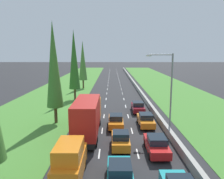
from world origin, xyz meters
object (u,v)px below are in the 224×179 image
object	(u,v)px
maroon_sedan_right_lane	(138,107)
poplar_tree_second	(54,65)
red_box_truck_left_lane	(88,116)
teal_sedan_centre_lane	(120,174)
poplar_tree_fourth	(83,61)
red_sedan_right_lane	(157,145)
orange_sedan_centre_lane	(116,121)
orange_van_left_lane	(70,161)
orange_sedan_left_lane	(92,108)
orange_sedan_right_lane	(146,120)
poplar_tree_third	(75,60)
street_light_mast	(169,85)
orange_hatchback_centre_lane	(121,140)

from	to	relation	value
maroon_sedan_right_lane	poplar_tree_second	distance (m)	14.23
red_box_truck_left_lane	teal_sedan_centre_lane	distance (m)	9.99
teal_sedan_centre_lane	poplar_tree_fourth	bearing A→B (deg)	100.65
red_sedan_right_lane	orange_sedan_centre_lane	xyz separation A→B (m)	(-3.59, 7.13, 0.00)
orange_van_left_lane	orange_sedan_centre_lane	size ratio (longest dim) A/B	1.09
orange_sedan_centre_lane	orange_van_left_lane	bearing A→B (deg)	-107.20
red_box_truck_left_lane	orange_sedan_centre_lane	size ratio (longest dim) A/B	2.09
red_sedan_right_lane	orange_sedan_left_lane	world-z (taller)	same
orange_sedan_right_lane	orange_van_left_lane	bearing A→B (deg)	-121.66
red_sedan_right_lane	poplar_tree_second	xyz separation A→B (m)	(-11.39, 8.81, 6.76)
poplar_tree_second	poplar_tree_third	xyz separation A→B (m)	(0.12, 14.44, 0.19)
orange_van_left_lane	poplar_tree_second	size ratio (longest dim) A/B	0.38
orange_sedan_right_lane	poplar_tree_third	xyz separation A→B (m)	(-11.42, 15.70, 6.96)
poplar_tree_fourth	street_light_mast	size ratio (longest dim) A/B	1.34
orange_sedan_centre_lane	poplar_tree_second	world-z (taller)	poplar_tree_second
poplar_tree_second	red_box_truck_left_lane	bearing A→B (deg)	-43.54
teal_sedan_centre_lane	poplar_tree_third	world-z (taller)	poplar_tree_third
red_sedan_right_lane	poplar_tree_third	xyz separation A→B (m)	(-11.27, 23.25, 6.96)
orange_hatchback_centre_lane	orange_sedan_left_lane	xyz separation A→B (m)	(-3.87, 12.13, -0.02)
orange_van_left_lane	poplar_tree_second	distance (m)	15.03
orange_hatchback_centre_lane	poplar_tree_third	world-z (taller)	poplar_tree_third
poplar_tree_second	teal_sedan_centre_lane	bearing A→B (deg)	-60.25
teal_sedan_centre_lane	orange_sedan_centre_lane	world-z (taller)	same
poplar_tree_second	street_light_mast	xyz separation A→B (m)	(14.09, -1.77, -2.34)
red_box_truck_left_lane	red_sedan_right_lane	world-z (taller)	red_box_truck_left_lane
orange_sedan_centre_lane	poplar_tree_second	distance (m)	10.46
teal_sedan_centre_lane	poplar_tree_fourth	distance (m)	43.20
poplar_tree_second	maroon_sedan_right_lane	bearing A→B (deg)	25.32
teal_sedan_centre_lane	orange_sedan_left_lane	world-z (taller)	same
maroon_sedan_right_lane	poplar_tree_third	distance (m)	16.01
orange_sedan_right_lane	poplar_tree_fourth	distance (m)	32.28
teal_sedan_centre_lane	orange_sedan_right_lane	distance (m)	13.05
orange_sedan_right_lane	street_light_mast	xyz separation A→B (m)	(2.55, -0.51, 4.42)
poplar_tree_fourth	street_light_mast	bearing A→B (deg)	-64.80
red_sedan_right_lane	poplar_tree_third	distance (m)	26.76
red_sedan_right_lane	maroon_sedan_right_lane	distance (m)	14.16
red_box_truck_left_lane	orange_van_left_lane	bearing A→B (deg)	-92.44
orange_sedan_left_lane	poplar_tree_third	distance (m)	12.92
orange_van_left_lane	orange_sedan_left_lane	xyz separation A→B (m)	(-0.01, 17.40, -0.59)
red_box_truck_left_lane	maroon_sedan_right_lane	world-z (taller)	red_box_truck_left_lane
orange_sedan_right_lane	poplar_tree_third	bearing A→B (deg)	126.02
red_box_truck_left_lane	poplar_tree_second	world-z (taller)	poplar_tree_second
orange_sedan_left_lane	orange_van_left_lane	bearing A→B (deg)	-89.97
poplar_tree_second	poplar_tree_fourth	bearing A→B (deg)	90.05
orange_van_left_lane	poplar_tree_third	world-z (taller)	poplar_tree_third
poplar_tree_third	poplar_tree_fourth	distance (m)	13.80
orange_sedan_centre_lane	orange_sedan_left_lane	xyz separation A→B (m)	(-3.52, 6.06, 0.00)
red_sedan_right_lane	orange_sedan_left_lane	bearing A→B (deg)	118.32
orange_hatchback_centre_lane	teal_sedan_centre_lane	bearing A→B (deg)	-92.53
orange_sedan_right_lane	orange_sedan_centre_lane	bearing A→B (deg)	-173.70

